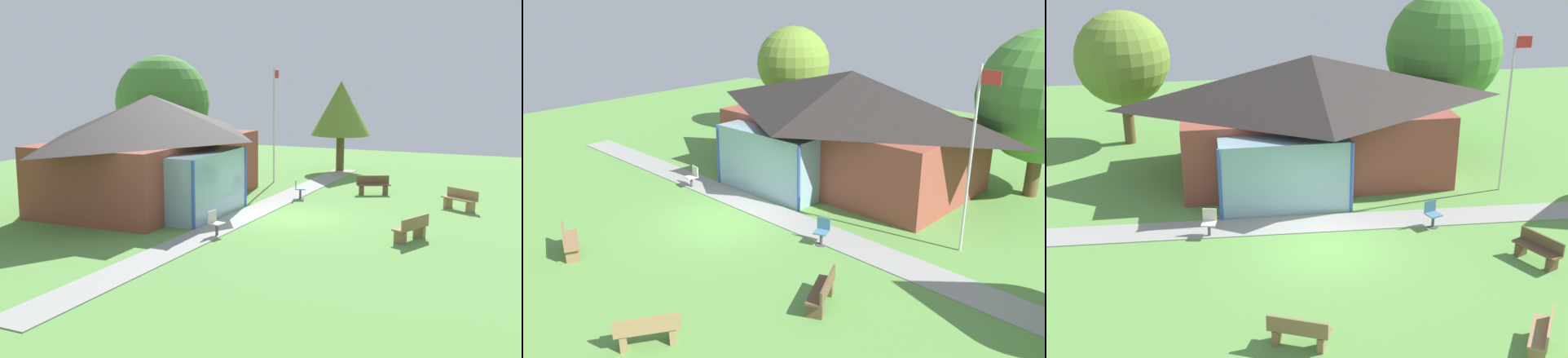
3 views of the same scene
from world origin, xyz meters
TOP-DOWN VIEW (x-y plane):
  - ground_plane at (0.00, 0.00)m, footprint 44.00×44.00m
  - pavilion at (0.45, 6.33)m, footprint 10.77×7.39m
  - footpath at (0.00, 1.68)m, footprint 24.91×2.23m
  - flagpole at (7.08, 3.51)m, footprint 0.64×0.08m
  - bench_front_right at (4.00, -5.85)m, footprint 1.17×1.50m
  - bench_mid_right at (5.87, -1.86)m, footprint 1.04×1.54m
  - bench_front_center at (-1.63, -4.86)m, footprint 1.55×1.02m
  - patio_chair_west at (-3.57, 1.41)m, footprint 0.52×0.52m
  - patio_chair_lawn_spare at (3.60, 0.94)m, footprint 0.56×0.56m
  - tree_behind_pavilion_right at (6.86, 9.84)m, footprint 4.99×4.99m
  - tree_east_hedge at (12.01, 1.47)m, footprint 3.34×3.34m

SIDE VIEW (x-z plane):
  - ground_plane at x=0.00m, z-range 0.00..0.00m
  - footpath at x=0.00m, z-range 0.00..0.03m
  - bench_front_right at x=4.00m, z-range -0.02..0.82m
  - bench_mid_right at x=5.87m, z-range -0.02..0.82m
  - bench_front_center at x=-1.63m, z-range -0.02..0.82m
  - patio_chair_west at x=-3.57m, z-range -0.01..0.85m
  - patio_chair_lawn_spare at x=3.60m, z-range -0.01..0.85m
  - pavilion at x=0.45m, z-range 0.09..4.67m
  - flagpole at x=7.08m, z-range 0.29..6.05m
  - tree_east_hedge at x=12.01m, z-range 0.98..6.02m
  - tree_behind_pavilion_right at x=6.86m, z-range 0.69..7.10m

